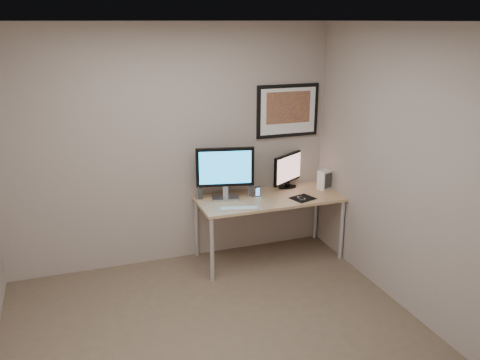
{
  "coord_description": "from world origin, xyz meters",
  "views": [
    {
      "loc": [
        -1.08,
        -3.55,
        2.61
      ],
      "look_at": [
        0.57,
        1.1,
        1.05
      ],
      "focal_mm": 38.0,
      "sensor_mm": 36.0,
      "label": 1
    }
  ],
  "objects_px": {
    "framed_art": "(288,111)",
    "phone_dock": "(258,192)",
    "monitor_tv": "(288,170)",
    "keyboard": "(239,208)",
    "desk": "(269,203)",
    "speaker_left": "(199,192)",
    "speaker_right": "(251,189)",
    "fan_unit": "(325,180)",
    "monitor_large": "(225,171)"
  },
  "relations": [
    {
      "from": "desk",
      "to": "speaker_left",
      "type": "bearing_deg",
      "value": 165.3
    },
    {
      "from": "phone_dock",
      "to": "fan_unit",
      "type": "distance_m",
      "value": 0.85
    },
    {
      "from": "monitor_large",
      "to": "framed_art",
      "type": "bearing_deg",
      "value": 26.74
    },
    {
      "from": "monitor_tv",
      "to": "speaker_left",
      "type": "height_order",
      "value": "monitor_tv"
    },
    {
      "from": "monitor_tv",
      "to": "fan_unit",
      "type": "distance_m",
      "value": 0.44
    },
    {
      "from": "speaker_left",
      "to": "fan_unit",
      "type": "height_order",
      "value": "fan_unit"
    },
    {
      "from": "monitor_large",
      "to": "fan_unit",
      "type": "distance_m",
      "value": 1.21
    },
    {
      "from": "speaker_left",
      "to": "fan_unit",
      "type": "distance_m",
      "value": 1.48
    },
    {
      "from": "monitor_large",
      "to": "speaker_left",
      "type": "height_order",
      "value": "monitor_large"
    },
    {
      "from": "speaker_right",
      "to": "fan_unit",
      "type": "xyz_separation_m",
      "value": [
        0.9,
        -0.04,
        0.02
      ]
    },
    {
      "from": "framed_art",
      "to": "speaker_left",
      "type": "xyz_separation_m",
      "value": [
        -1.1,
        -0.13,
        -0.8
      ]
    },
    {
      "from": "monitor_large",
      "to": "fan_unit",
      "type": "bearing_deg",
      "value": 9.06
    },
    {
      "from": "desk",
      "to": "keyboard",
      "type": "distance_m",
      "value": 0.5
    },
    {
      "from": "keyboard",
      "to": "desk",
      "type": "bearing_deg",
      "value": 42.36
    },
    {
      "from": "phone_dock",
      "to": "monitor_large",
      "type": "bearing_deg",
      "value": 161.89
    },
    {
      "from": "desk",
      "to": "speaker_left",
      "type": "relative_size",
      "value": 9.1
    },
    {
      "from": "monitor_tv",
      "to": "fan_unit",
      "type": "height_order",
      "value": "monitor_tv"
    },
    {
      "from": "desk",
      "to": "speaker_right",
      "type": "xyz_separation_m",
      "value": [
        -0.19,
        0.09,
        0.15
      ]
    },
    {
      "from": "monitor_tv",
      "to": "phone_dock",
      "type": "distance_m",
      "value": 0.53
    },
    {
      "from": "speaker_right",
      "to": "keyboard",
      "type": "relative_size",
      "value": 0.44
    },
    {
      "from": "speaker_right",
      "to": "keyboard",
      "type": "distance_m",
      "value": 0.42
    },
    {
      "from": "monitor_large",
      "to": "monitor_tv",
      "type": "distance_m",
      "value": 0.82
    },
    {
      "from": "monitor_tv",
      "to": "keyboard",
      "type": "bearing_deg",
      "value": 179.89
    },
    {
      "from": "speaker_right",
      "to": "fan_unit",
      "type": "height_order",
      "value": "fan_unit"
    },
    {
      "from": "monitor_tv",
      "to": "desk",
      "type": "bearing_deg",
      "value": -176.12
    },
    {
      "from": "speaker_right",
      "to": "keyboard",
      "type": "bearing_deg",
      "value": -117.01
    },
    {
      "from": "keyboard",
      "to": "fan_unit",
      "type": "relative_size",
      "value": 1.79
    },
    {
      "from": "desk",
      "to": "monitor_tv",
      "type": "bearing_deg",
      "value": 35.62
    },
    {
      "from": "framed_art",
      "to": "speaker_left",
      "type": "distance_m",
      "value": 1.37
    },
    {
      "from": "speaker_left",
      "to": "speaker_right",
      "type": "relative_size",
      "value": 0.99
    },
    {
      "from": "phone_dock",
      "to": "fan_unit",
      "type": "xyz_separation_m",
      "value": [
        0.85,
        0.04,
        0.05
      ]
    },
    {
      "from": "fan_unit",
      "to": "monitor_tv",
      "type": "bearing_deg",
      "value": 134.46
    },
    {
      "from": "desk",
      "to": "monitor_tv",
      "type": "xyz_separation_m",
      "value": [
        0.33,
        0.24,
        0.28
      ]
    },
    {
      "from": "monitor_tv",
      "to": "speaker_right",
      "type": "xyz_separation_m",
      "value": [
        -0.51,
        -0.14,
        -0.13
      ]
    },
    {
      "from": "speaker_left",
      "to": "keyboard",
      "type": "xyz_separation_m",
      "value": [
        0.32,
        -0.43,
        -0.08
      ]
    },
    {
      "from": "desk",
      "to": "keyboard",
      "type": "height_order",
      "value": "keyboard"
    },
    {
      "from": "monitor_large",
      "to": "speaker_left",
      "type": "bearing_deg",
      "value": 175.31
    },
    {
      "from": "framed_art",
      "to": "speaker_left",
      "type": "height_order",
      "value": "framed_art"
    },
    {
      "from": "phone_dock",
      "to": "fan_unit",
      "type": "relative_size",
      "value": 0.59
    },
    {
      "from": "monitor_large",
      "to": "desk",
      "type": "bearing_deg",
      "value": -1.58
    },
    {
      "from": "speaker_right",
      "to": "monitor_large",
      "type": "bearing_deg",
      "value": -174.32
    },
    {
      "from": "framed_art",
      "to": "phone_dock",
      "type": "xyz_separation_m",
      "value": [
        -0.48,
        -0.32,
        -0.82
      ]
    },
    {
      "from": "monitor_tv",
      "to": "speaker_left",
      "type": "bearing_deg",
      "value": 150.21
    },
    {
      "from": "desk",
      "to": "speaker_left",
      "type": "distance_m",
      "value": 0.8
    },
    {
      "from": "desk",
      "to": "speaker_left",
      "type": "xyz_separation_m",
      "value": [
        -0.75,
        0.2,
        0.15
      ]
    },
    {
      "from": "monitor_large",
      "to": "keyboard",
      "type": "relative_size",
      "value": 1.56
    },
    {
      "from": "keyboard",
      "to": "fan_unit",
      "type": "height_order",
      "value": "fan_unit"
    },
    {
      "from": "fan_unit",
      "to": "speaker_right",
      "type": "bearing_deg",
      "value": 157.15
    },
    {
      "from": "monitor_large",
      "to": "phone_dock",
      "type": "relative_size",
      "value": 4.69
    },
    {
      "from": "speaker_right",
      "to": "phone_dock",
      "type": "bearing_deg",
      "value": -44.54
    }
  ]
}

